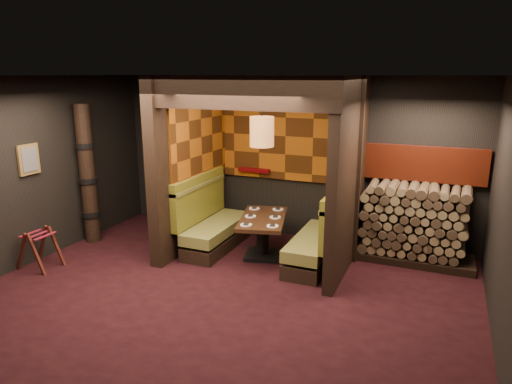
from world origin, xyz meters
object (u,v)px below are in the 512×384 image
Objects in this scene: booth_bench_right at (321,240)px; totem_column at (88,175)px; dining_table at (263,231)px; firewood_stack at (418,224)px; booth_bench_left at (212,225)px; pendant_lamp at (262,132)px; luggage_rack at (39,247)px.

booth_bench_right is 4.10m from totem_column.
dining_table is 0.81× the size of firewood_stack.
booth_bench_left is 0.92× the size of firewood_stack.
pendant_lamp is (0.00, -0.05, 1.59)m from dining_table.
luggage_rack is (-3.90, -1.77, -0.08)m from booth_bench_right.
booth_bench_right is at bearing 24.43° from luggage_rack.
totem_column is (-3.05, -0.44, -0.84)m from pendant_lamp.
pendant_lamp reaches higher than booth_bench_right.
dining_table is 1.59m from pendant_lamp.
dining_table is at bearing 90.00° from pendant_lamp.
totem_column reaches higher than firewood_stack.
firewood_stack is (2.29, 0.76, 0.18)m from dining_table.
booth_bench_left is 2.30m from totem_column.
firewood_stack reaches higher than luggage_rack.
pendant_lamp is at bearing -90.00° from dining_table.
firewood_stack is (1.35, 0.70, 0.21)m from booth_bench_right.
luggage_rack is at bearing -155.57° from booth_bench_right.
totem_column is at bearing -170.89° from dining_table.
luggage_rack is (-2.01, -1.77, -0.08)m from booth_bench_left.
firewood_stack reaches higher than booth_bench_left.
dining_table is 3.43m from luggage_rack.
pendant_lamp is 0.60× the size of firewood_stack.
booth_bench_left is 2.46× the size of luggage_rack.
booth_bench_right reaches higher than dining_table.
booth_bench_right is 1.14× the size of dining_table.
dining_table is at bearing 9.11° from totem_column.
booth_bench_left is at bearing 180.00° from booth_bench_right.
firewood_stack is at bearing 19.53° from pendant_lamp.
luggage_rack is 5.81m from firewood_stack.
booth_bench_left is 0.67× the size of totem_column.
booth_bench_left is 2.68m from luggage_rack.
firewood_stack is at bearing 18.41° from dining_table.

